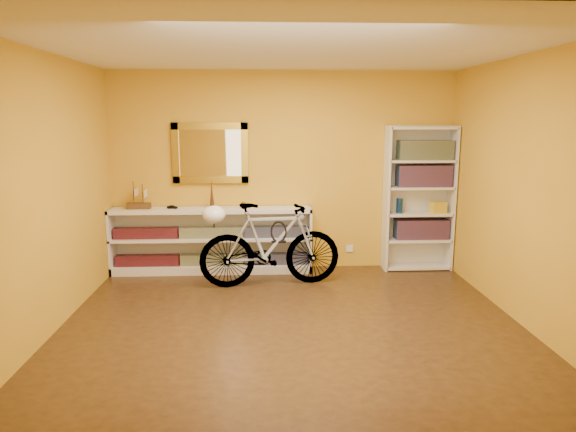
{
  "coord_description": "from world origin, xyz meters",
  "views": [
    {
      "loc": [
        -0.26,
        -4.81,
        1.99
      ],
      "look_at": [
        0.0,
        0.7,
        0.95
      ],
      "focal_mm": 32.32,
      "sensor_mm": 36.0,
      "label": 1
    }
  ],
  "objects_px": {
    "bicycle": "(270,245)",
    "helmet": "(214,215)",
    "bookcase": "(419,199)",
    "console_unit": "(212,240)"
  },
  "relations": [
    {
      "from": "bookcase",
      "to": "bicycle",
      "type": "bearing_deg",
      "value": -162.22
    },
    {
      "from": "console_unit",
      "to": "bookcase",
      "type": "height_order",
      "value": "bookcase"
    },
    {
      "from": "console_unit",
      "to": "bookcase",
      "type": "bearing_deg",
      "value": 0.53
    },
    {
      "from": "bicycle",
      "to": "helmet",
      "type": "bearing_deg",
      "value": 90.0
    },
    {
      "from": "bookcase",
      "to": "helmet",
      "type": "xyz_separation_m",
      "value": [
        -2.62,
        -0.72,
        -0.06
      ]
    },
    {
      "from": "bicycle",
      "to": "bookcase",
      "type": "bearing_deg",
      "value": -79.53
    },
    {
      "from": "console_unit",
      "to": "helmet",
      "type": "height_order",
      "value": "helmet"
    },
    {
      "from": "bookcase",
      "to": "bicycle",
      "type": "height_order",
      "value": "bookcase"
    },
    {
      "from": "console_unit",
      "to": "bookcase",
      "type": "xyz_separation_m",
      "value": [
        2.72,
        0.03,
        0.52
      ]
    },
    {
      "from": "bicycle",
      "to": "helmet",
      "type": "relative_size",
      "value": 6.26
    }
  ]
}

